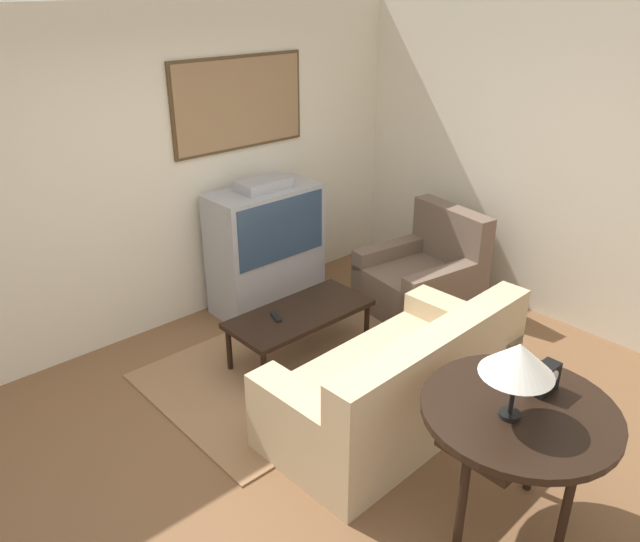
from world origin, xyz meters
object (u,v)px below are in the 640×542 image
console_table (519,420)px  armchair (423,279)px  tv (266,247)px  table_lamp (518,360)px  mantel_clock (545,378)px  coffee_table (300,316)px  couch (399,386)px

console_table → armchair: bearing=49.6°
tv → console_table: (-0.65, -3.02, 0.16)m
console_table → table_lamp: size_ratio=2.38×
armchair → table_lamp: size_ratio=2.42×
console_table → mantel_clock: bearing=1.2°
coffee_table → mantel_clock: bearing=-91.9°
console_table → table_lamp: 0.43m
armchair → table_lamp: (-1.80, -1.99, 0.86)m
couch → coffee_table: 1.10m
tv → mantel_clock: bearing=-98.2°
table_lamp → tv: bearing=75.9°
couch → console_table: size_ratio=1.82×
coffee_table → mantel_clock: size_ratio=7.01×
coffee_table → table_lamp: size_ratio=2.76×
tv → couch: tv is taller
couch → armchair: bearing=-148.1°
tv → couch: size_ratio=0.66×
armchair → coffee_table: armchair is taller
tv → armchair: size_ratio=1.19×
mantel_clock → table_lamp: bearing=179.9°
tv → coffee_table: tv is taller
armchair → console_table: 2.66m
tv → table_lamp: table_lamp is taller
armchair → mantel_clock: bearing=-28.2°
mantel_clock → coffee_table: bearing=88.1°
armchair → mantel_clock: (-1.48, -1.99, 0.61)m
console_table → mantel_clock: size_ratio=6.07×
couch → mantel_clock: bearing=86.6°
coffee_table → table_lamp: 2.28m
table_lamp → mantel_clock: size_ratio=2.54×
console_table → coffee_table: bearing=82.3°
console_table → couch: bearing=76.6°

